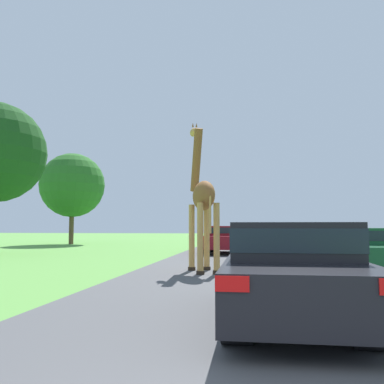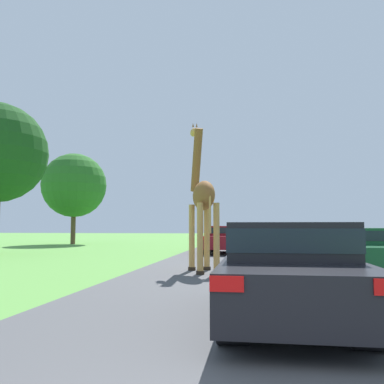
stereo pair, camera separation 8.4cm
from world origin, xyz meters
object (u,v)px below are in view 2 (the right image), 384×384
at_px(car_far_ahead, 354,251).
at_px(tree_centre_back, 74,185).
at_px(car_queue_right, 223,239).
at_px(car_lead_maroon, 288,268).
at_px(car_queue_left, 238,237).
at_px(giraffe_near_road, 202,199).

height_order(car_far_ahead, tree_centre_back, tree_centre_back).
xyz_separation_m(car_far_ahead, tree_centre_back, (-17.45, 19.34, 4.05)).
xyz_separation_m(car_queue_right, tree_centre_back, (-13.01, 9.47, 4.03)).
bearing_deg(tree_centre_back, car_queue_right, -36.06).
distance_m(car_lead_maroon, car_queue_left, 22.93).
height_order(car_lead_maroon, car_far_ahead, car_lead_maroon).
bearing_deg(car_lead_maroon, car_queue_left, 94.07).
xyz_separation_m(giraffe_near_road, car_far_ahead, (4.46, -0.93, -1.57)).
distance_m(giraffe_near_road, car_far_ahead, 4.82).
bearing_deg(car_far_ahead, tree_centre_back, 132.06).
xyz_separation_m(giraffe_near_road, car_queue_left, (0.54, 16.32, -1.62)).
height_order(giraffe_near_road, tree_centre_back, tree_centre_back).
bearing_deg(car_far_ahead, giraffe_near_road, 168.26).
xyz_separation_m(car_lead_maroon, car_far_ahead, (2.30, 5.62, -0.04)).
bearing_deg(car_lead_maroon, car_queue_right, 97.87).
distance_m(car_far_ahead, tree_centre_back, 26.36).
bearing_deg(tree_centre_back, car_far_ahead, -47.94).
bearing_deg(car_queue_left, giraffe_near_road, -91.88).
height_order(car_queue_right, tree_centre_back, tree_centre_back).
xyz_separation_m(car_queue_right, car_queue_left, (0.51, 7.38, -0.07)).
relative_size(car_lead_maroon, car_far_ahead, 1.01).
distance_m(car_queue_left, car_far_ahead, 17.69).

